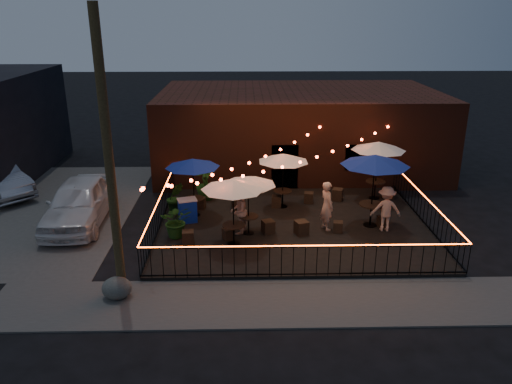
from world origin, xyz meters
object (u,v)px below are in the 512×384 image
cafe_table_5 (379,147)px  cooler (188,210)px  boulder (117,288)px  cafe_table_1 (193,164)px  cafe_table_0 (233,185)px  cafe_table_2 (248,181)px  cafe_table_4 (375,161)px  cafe_table_3 (283,158)px  utility_pole (109,162)px

cafe_table_5 → cooler: cafe_table_5 is taller
cafe_table_5 → boulder: size_ratio=2.97×
cooler → cafe_table_1: bearing=56.7°
boulder → cafe_table_5: bearing=39.3°
cafe_table_0 → cafe_table_2: bearing=60.3°
cafe_table_4 → cooler: 7.23m
cafe_table_5 → boulder: (-9.28, -7.59, -2.10)m
cafe_table_1 → cafe_table_2: size_ratio=0.99×
cafe_table_2 → cafe_table_4: (4.59, 0.61, 0.53)m
cafe_table_1 → boulder: cafe_table_1 is taller
cafe_table_1 → cafe_table_3: bearing=13.1°
cafe_table_3 → cafe_table_4: size_ratio=0.90×
cafe_table_0 → cafe_table_3: size_ratio=0.88×
utility_pole → cafe_table_3: bearing=51.1°
cafe_table_3 → cafe_table_0: bearing=-119.0°
cafe_table_0 → cooler: bearing=131.6°
cafe_table_3 → utility_pole: bearing=-128.9°
cafe_table_0 → boulder: 4.97m
cafe_table_0 → cafe_table_5: (6.00, 4.42, 0.12)m
utility_pole → cafe_table_5: utility_pole is taller
cafe_table_3 → cafe_table_4: cafe_table_4 is taller
utility_pole → cafe_table_5: size_ratio=3.09×
cafe_table_1 → cooler: 1.79m
utility_pole → cafe_table_4: utility_pole is taller
utility_pole → cafe_table_0: bearing=41.9°
cafe_table_0 → cafe_table_2: size_ratio=0.96×
cafe_table_0 → cafe_table_1: (-1.60, 2.69, -0.05)m
cafe_table_1 → cafe_table_2: bearing=-40.1°
cafe_table_3 → boulder: cafe_table_3 is taller
cafe_table_2 → cooler: bearing=154.2°
cafe_table_2 → cafe_table_4: bearing=7.6°
cafe_table_0 → cafe_table_1: bearing=120.8°
cafe_table_4 → cafe_table_1: bearing=170.1°
cafe_table_2 → cafe_table_4: cafe_table_4 is taller
utility_pole → cafe_table_5: bearing=38.4°
cafe_table_5 → utility_pole: bearing=-141.6°
cafe_table_2 → cooler: 2.99m
cafe_table_3 → cooler: bearing=-158.4°
cafe_table_1 → cafe_table_4: bearing=-9.9°
boulder → cooler: bearing=74.1°
cafe_table_0 → cafe_table_5: bearing=36.4°
cafe_table_4 → cafe_table_5: (0.89, 2.90, -0.24)m
utility_pole → cafe_table_2: bearing=45.5°
cafe_table_2 → cafe_table_5: bearing=32.7°
cafe_table_0 → cafe_table_3: cafe_table_0 is taller
cafe_table_1 → cafe_table_2: cafe_table_1 is taller
cafe_table_2 → boulder: 5.85m
boulder → cafe_table_3: bearing=52.0°
cafe_table_5 → cooler: 8.36m
cafe_table_3 → cafe_table_5: bearing=12.6°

